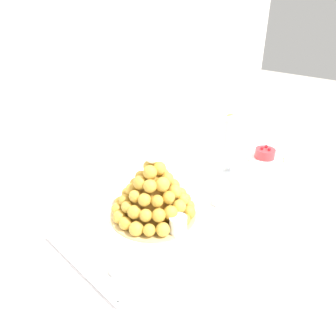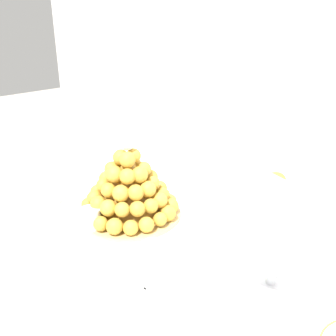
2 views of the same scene
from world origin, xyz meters
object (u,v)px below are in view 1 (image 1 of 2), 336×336
Objects in this scene: wine_glass at (56,167)px; serving_tray at (156,220)px; fruit_tart_plate at (265,155)px; dessert_cup_centre at (220,197)px; croquembouche at (154,193)px; macaron_goblet at (230,136)px; dessert_cup_mid_left at (178,226)px; dessert_cup_left at (119,264)px.

serving_tray is at bearing -65.94° from wine_glass.
fruit_tart_plate reaches higher than serving_tray.
dessert_cup_centre is 0.32× the size of fruit_tart_plate.
croquembouche reaches higher than wine_glass.
croquembouche is at bearing 176.42° from fruit_tart_plate.
macaron_goblet is 0.25m from fruit_tart_plate.
dessert_cup_left is at bearing 177.84° from dessert_cup_mid_left.
wine_glass is (-0.56, 0.28, -0.02)m from macaron_goblet.
wine_glass reaches higher than dessert_cup_left.
wine_glass is at bearing 153.30° from macaron_goblet.
dessert_cup_mid_left is (0.00, -0.09, 0.03)m from serving_tray.
fruit_tart_plate is at bearing -23.41° from wine_glass.
wine_glass is at bearing 114.06° from serving_tray.
macaron_goblet is 0.63m from wine_glass.
serving_tray is 0.37m from wine_glass.
dessert_cup_left is 0.94× the size of dessert_cup_centre.
serving_tray is 0.45m from macaron_goblet.
wine_glass reaches higher than dessert_cup_mid_left.
dessert_cup_mid_left is at bearing -2.16° from dessert_cup_left.
fruit_tart_plate is (0.63, 0.08, -0.02)m from dessert_cup_mid_left.
croquembouche is 5.24× the size of dessert_cup_left.
wine_glass is (0.06, 0.40, 0.10)m from dessert_cup_left.
croquembouche is at bearing 83.23° from dessert_cup_mid_left.
fruit_tart_plate is (0.84, 0.07, -0.01)m from dessert_cup_left.
dessert_cup_mid_left is 0.21m from dessert_cup_centre.
dessert_cup_centre is 0.43m from fruit_tart_plate.
serving_tray is 2.25× the size of macaron_goblet.
dessert_cup_left is 0.30× the size of fruit_tart_plate.
fruit_tart_plate is at bearing 9.37° from dessert_cup_centre.
wine_glass is at bearing 117.67° from croquembouche.
macaron_goblet is at bearing 4.46° from serving_tray.
dessert_cup_mid_left is at bearing -178.35° from dessert_cup_centre.
dessert_cup_centre is (0.41, -0.00, 0.00)m from dessert_cup_left.
dessert_cup_centre reaches higher than serving_tray.
dessert_cup_mid_left is 1.07× the size of dessert_cup_centre.
croquembouche is at bearing 151.18° from dessert_cup_centre.
fruit_tart_plate is (0.42, 0.07, -0.02)m from dessert_cup_centre.
macaron_goblet reaches higher than dessert_cup_mid_left.
wine_glass is at bearing 131.03° from dessert_cup_centre.
dessert_cup_left is (-0.22, -0.11, -0.06)m from croquembouche.
macaron_goblet is at bearing -26.70° from wine_glass.
croquembouche is 0.34m from wine_glass.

